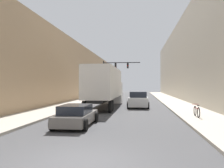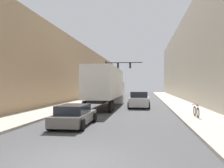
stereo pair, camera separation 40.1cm
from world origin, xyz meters
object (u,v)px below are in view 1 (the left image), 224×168
Objects in this scene: sedan_car at (76,116)px; suv_car at (138,100)px; traffic_signal_gantry at (112,73)px; semi_truck at (106,85)px; parked_bicycle at (197,111)px.

suv_car is (3.45, 12.42, 0.20)m from sedan_car.
traffic_signal_gantry reaches higher than suv_car.
sedan_car is at bearing -105.53° from suv_car.
semi_truck is at bearing 178.33° from suv_car.
sedan_car is 0.91× the size of suv_car.
suv_car is at bearing -73.57° from traffic_signal_gantry.
traffic_signal_gantry reaches higher than parked_bicycle.
semi_truck is at bearing 131.28° from parked_bicycle.
sedan_car is at bearing -89.92° from semi_truck.
sedan_car is at bearing -153.02° from parked_bicycle.
semi_truck is 12.64m from sedan_car.
semi_truck is at bearing -85.98° from traffic_signal_gantry.
sedan_car reaches higher than parked_bicycle.
traffic_signal_gantry is at bearing 106.43° from suv_car.
suv_car reaches higher than sedan_car.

